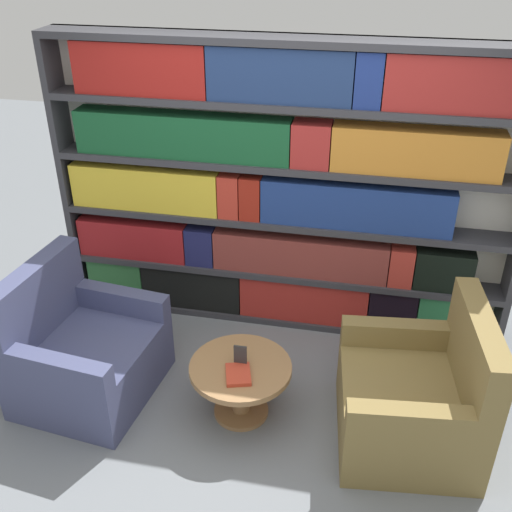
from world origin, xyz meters
name	(u,v)px	position (x,y,z in m)	size (l,w,h in m)	color
ground_plane	(241,448)	(0.00, 0.00, 0.00)	(14.00, 14.00, 0.00)	slate
bookshelf	(279,194)	(-0.03, 1.47, 1.10)	(3.46, 0.30, 2.23)	silver
armchair_left	(83,353)	(-1.18, 0.33, 0.31)	(0.92, 0.99, 0.94)	#42476B
armchair_right	(416,400)	(1.04, 0.33, 0.31)	(0.92, 0.99, 0.94)	olive
coffee_table	(241,379)	(-0.07, 0.31, 0.29)	(0.67, 0.67, 0.40)	olive
table_sign	(240,357)	(-0.07, 0.31, 0.47)	(0.08, 0.06, 0.16)	black
stray_book	(238,374)	(-0.06, 0.21, 0.42)	(0.20, 0.24, 0.03)	#B73823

